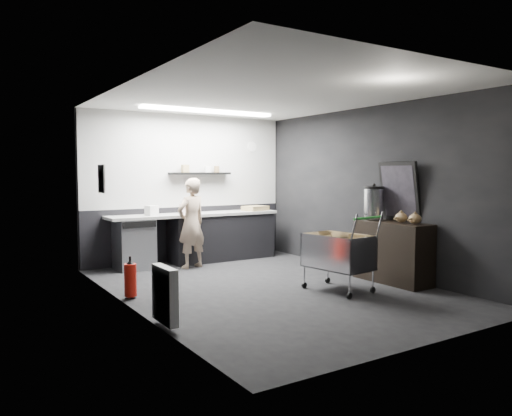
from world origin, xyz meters
TOP-DOWN VIEW (x-y plane):
  - floor at (0.00, 0.00)m, footprint 5.50×5.50m
  - ceiling at (0.00, 0.00)m, footprint 5.50×5.50m
  - wall_back at (0.00, 2.75)m, footprint 5.50×0.00m
  - wall_front at (0.00, -2.75)m, footprint 5.50×0.00m
  - wall_left at (-2.00, 0.00)m, footprint 0.00×5.50m
  - wall_right at (2.00, 0.00)m, footprint 0.00×5.50m
  - kitchen_wall_panel at (0.00, 2.73)m, footprint 3.95×0.02m
  - dado_panel at (0.00, 2.73)m, footprint 3.95×0.02m
  - floating_shelf at (0.20, 2.62)m, footprint 1.20×0.22m
  - wall_clock at (1.40, 2.72)m, footprint 0.20×0.03m
  - poster at (-1.98, 1.30)m, footprint 0.02×0.30m
  - poster_red_band at (-1.98, 1.30)m, footprint 0.02×0.22m
  - radiator at (-1.94, -0.90)m, footprint 0.10×0.50m
  - ceiling_strip at (0.00, 1.85)m, footprint 2.40×0.20m
  - prep_counter at (0.14, 2.42)m, footprint 3.20×0.61m
  - person at (-0.29, 1.97)m, footprint 0.64×0.50m
  - shopping_cart at (0.71, -0.64)m, footprint 0.70×1.04m
  - sideboard at (1.77, -0.64)m, footprint 0.51×1.20m
  - fire_extinguisher at (-1.85, 0.50)m, footprint 0.16×0.16m
  - cardboard_box at (1.26, 2.37)m, footprint 0.51×0.43m
  - pink_tub at (-0.22, 2.42)m, footprint 0.18×0.18m
  - white_container at (-0.85, 2.37)m, footprint 0.23×0.21m

SIDE VIEW (x-z plane):
  - floor at x=0.00m, z-range 0.00..0.00m
  - fire_extinguisher at x=-1.85m, z-range -0.01..0.52m
  - radiator at x=-1.94m, z-range 0.05..0.65m
  - prep_counter at x=0.14m, z-range 0.01..0.91m
  - dado_panel at x=0.00m, z-range 0.00..1.00m
  - shopping_cart at x=0.71m, z-range -0.02..1.04m
  - sideboard at x=1.77m, z-range -0.33..1.47m
  - person at x=-0.29m, z-range 0.00..1.54m
  - cardboard_box at x=1.26m, z-range 0.90..0.99m
  - white_container at x=-0.85m, z-range 0.90..1.07m
  - pink_tub at x=-0.22m, z-range 0.90..1.08m
  - wall_back at x=0.00m, z-range -1.40..4.10m
  - wall_front at x=0.00m, z-range -1.40..4.10m
  - wall_left at x=-2.00m, z-range -1.40..4.10m
  - wall_right at x=2.00m, z-range -1.40..4.10m
  - poster at x=-1.98m, z-range 1.35..1.75m
  - floating_shelf at x=0.20m, z-range 1.60..1.64m
  - poster_red_band at x=-1.98m, z-range 1.57..1.67m
  - kitchen_wall_panel at x=0.00m, z-range 1.00..2.70m
  - wall_clock at x=1.40m, z-range 2.05..2.25m
  - ceiling_strip at x=0.00m, z-range 2.65..2.69m
  - ceiling at x=0.00m, z-range 2.70..2.70m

